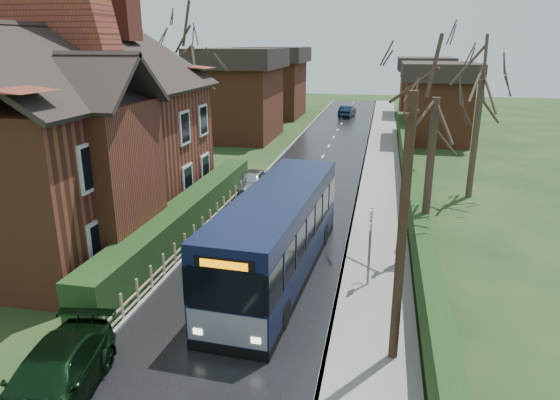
% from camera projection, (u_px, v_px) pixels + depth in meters
% --- Properties ---
extents(ground, '(140.00, 140.00, 0.00)m').
position_uv_depth(ground, '(242.00, 299.00, 16.32)').
color(ground, '#374F21').
rests_on(ground, ground).
extents(road, '(6.00, 100.00, 0.02)m').
position_uv_depth(road, '(295.00, 206.00, 25.66)').
color(road, black).
rests_on(road, ground).
extents(pavement, '(2.50, 100.00, 0.14)m').
position_uv_depth(pavement, '(379.00, 210.00, 24.82)').
color(pavement, slate).
rests_on(pavement, ground).
extents(kerb_right, '(0.12, 100.00, 0.14)m').
position_uv_depth(kerb_right, '(354.00, 208.00, 25.05)').
color(kerb_right, gray).
rests_on(kerb_right, ground).
extents(kerb_left, '(0.12, 100.00, 0.10)m').
position_uv_depth(kerb_left, '(238.00, 201.00, 26.23)').
color(kerb_left, gray).
rests_on(kerb_left, ground).
extents(front_hedge, '(1.20, 16.00, 1.60)m').
position_uv_depth(front_hedge, '(186.00, 218.00, 21.50)').
color(front_hedge, black).
rests_on(front_hedge, ground).
extents(picket_fence, '(0.10, 16.00, 0.90)m').
position_uv_depth(picket_fence, '(203.00, 227.00, 21.46)').
color(picket_fence, gray).
rests_on(picket_fence, ground).
extents(right_wall_hedge, '(0.60, 50.00, 1.80)m').
position_uv_depth(right_wall_hedge, '(412.00, 194.00, 24.24)').
color(right_wall_hedge, brown).
rests_on(right_wall_hedge, ground).
extents(brick_house, '(9.30, 14.60, 10.30)m').
position_uv_depth(brick_house, '(72.00, 133.00, 21.14)').
color(brick_house, brown).
rests_on(brick_house, ground).
extents(bus, '(2.97, 10.40, 3.12)m').
position_uv_depth(bus, '(278.00, 235.00, 17.52)').
color(bus, black).
rests_on(bus, ground).
extents(car_silver, '(1.46, 3.60, 1.22)m').
position_uv_depth(car_silver, '(252.00, 182.00, 27.88)').
color(car_silver, '#ABAAAF').
rests_on(car_silver, ground).
extents(car_green, '(2.49, 4.65, 1.28)m').
position_uv_depth(car_green, '(52.00, 379.00, 11.42)').
color(car_green, black).
rests_on(car_green, ground).
extents(car_distant, '(1.83, 4.03, 1.28)m').
position_uv_depth(car_distant, '(347.00, 111.00, 56.45)').
color(car_distant, black).
rests_on(car_distant, ground).
extents(bus_stop_sign, '(0.09, 0.44, 2.89)m').
position_uv_depth(bus_stop_sign, '(370.00, 236.00, 16.51)').
color(bus_stop_sign, slate).
rests_on(bus_stop_sign, ground).
extents(telegraph_pole, '(0.40, 0.87, 7.00)m').
position_uv_depth(telegraph_pole, '(402.00, 235.00, 12.10)').
color(telegraph_pole, black).
rests_on(telegraph_pole, ground).
extents(tree_right_near, '(4.07, 4.07, 8.79)m').
position_uv_depth(tree_right_near, '(437.00, 85.00, 17.67)').
color(tree_right_near, '#33261E').
rests_on(tree_right_near, ground).
extents(tree_right_far, '(4.61, 4.61, 8.91)m').
position_uv_depth(tree_right_far, '(483.00, 71.00, 25.19)').
color(tree_right_far, '#3A2D22').
rests_on(tree_right_far, ground).
extents(tree_house_side, '(4.91, 4.91, 11.17)m').
position_uv_depth(tree_house_side, '(191.00, 38.00, 31.66)').
color(tree_house_side, '#352A1F').
rests_on(tree_house_side, ground).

